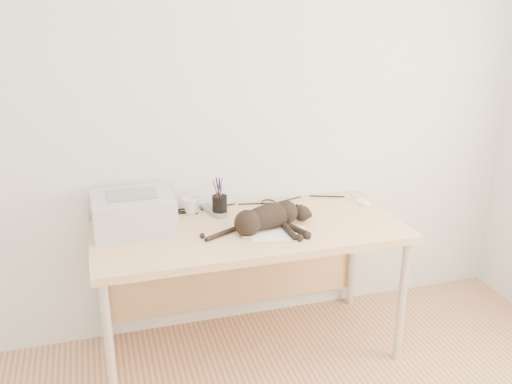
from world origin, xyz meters
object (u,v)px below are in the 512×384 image
object	(u,v)px
desk	(245,244)
pen_cup	(220,205)
mouse	(363,200)
printer	(133,212)
cat	(266,219)
mug	(191,205)

from	to	relation	value
desk	pen_cup	size ratio (longest dim) A/B	7.75
desk	mouse	xyz separation A→B (m)	(0.72, 0.07, 0.15)
printer	pen_cup	size ratio (longest dim) A/B	1.98
printer	cat	world-z (taller)	printer
printer	pen_cup	world-z (taller)	pen_cup
printer	cat	xyz separation A→B (m)	(0.64, -0.21, -0.03)
mug	printer	bearing A→B (deg)	-158.39
desk	mouse	world-z (taller)	mouse
printer	mug	size ratio (longest dim) A/B	4.14
mug	pen_cup	size ratio (longest dim) A/B	0.48
desk	mug	size ratio (longest dim) A/B	16.22
cat	mug	bearing A→B (deg)	120.71
cat	mouse	distance (m)	0.68
desk	mouse	distance (m)	0.74
desk	printer	xyz separation A→B (m)	(-0.57, 0.07, 0.23)
mug	mouse	world-z (taller)	mug
mug	pen_cup	xyz separation A→B (m)	(0.14, -0.07, 0.01)
pen_cup	printer	bearing A→B (deg)	-172.94
pen_cup	cat	bearing A→B (deg)	-55.57
desk	cat	bearing A→B (deg)	-62.14
desk	pen_cup	world-z (taller)	pen_cup
desk	pen_cup	xyz separation A→B (m)	(-0.11, 0.12, 0.19)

